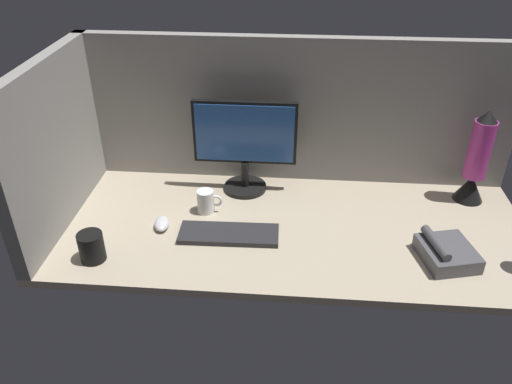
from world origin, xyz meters
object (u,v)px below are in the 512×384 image
at_px(mug_black_travel, 91,247).
at_px(mug_ceramic_white, 206,201).
at_px(keyboard, 228,234).
at_px(lava_lamp, 475,164).
at_px(monitor, 244,142).
at_px(mouse, 161,224).
at_px(desk_phone, 445,253).

bearing_deg(mug_black_travel, mug_ceramic_white, 43.69).
relative_size(keyboard, lava_lamp, 0.94).
xyz_separation_m(monitor, mug_black_travel, (-0.48, -0.52, -0.17)).
xyz_separation_m(monitor, lava_lamp, (0.93, -0.01, -0.05)).
xyz_separation_m(mug_ceramic_white, lava_lamp, (1.07, 0.18, 0.12)).
xyz_separation_m(mouse, mug_ceramic_white, (0.15, 0.12, 0.03)).
xyz_separation_m(mouse, desk_phone, (1.03, -0.11, 0.01)).
relative_size(lava_lamp, desk_phone, 1.75).
distance_m(mug_ceramic_white, lava_lamp, 1.09).
bearing_deg(mug_ceramic_white, desk_phone, -14.76).
bearing_deg(mug_ceramic_white, monitor, 54.71).
distance_m(keyboard, desk_phone, 0.77).
bearing_deg(monitor, mug_ceramic_white, -125.29).
bearing_deg(keyboard, mug_black_travel, -160.70).
bearing_deg(monitor, keyboard, -94.31).
distance_m(keyboard, mug_ceramic_white, 0.20).
height_order(monitor, mug_ceramic_white, monitor).
relative_size(mug_black_travel, desk_phone, 0.47).
xyz_separation_m(monitor, desk_phone, (0.74, -0.42, -0.19)).
bearing_deg(desk_phone, mouse, 173.91).
relative_size(mug_black_travel, lava_lamp, 0.27).
bearing_deg(keyboard, desk_phone, -6.89).
bearing_deg(mouse, lava_lamp, 4.28).
bearing_deg(monitor, desk_phone, -29.73).
distance_m(mug_black_travel, lava_lamp, 1.51).
height_order(mug_black_travel, desk_phone, mug_black_travel).
bearing_deg(keyboard, lava_lamp, 18.19).
distance_m(mug_black_travel, desk_phone, 1.23).
height_order(monitor, keyboard, monitor).
height_order(monitor, mug_black_travel, monitor).
relative_size(monitor, mug_ceramic_white, 4.22).
height_order(keyboard, lava_lamp, lava_lamp).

